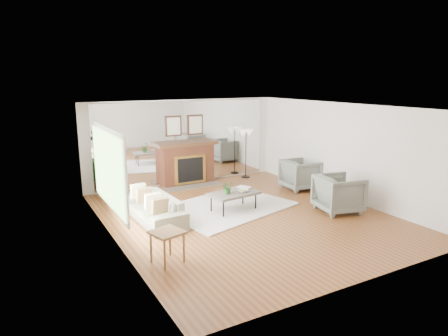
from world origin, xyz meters
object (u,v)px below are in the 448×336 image
armchair_front (339,194)px  coffee_table (234,194)px  sofa (154,209)px  side_table (167,236)px  armchair_back (300,174)px  floor_lamp (246,137)px  fireplace (188,163)px  potted_ficus (111,164)px

armchair_front → coffee_table: bearing=72.1°
sofa → side_table: size_ratio=3.25×
armchair_back → floor_lamp: (-0.65, 1.90, 0.88)m
fireplace → coffee_table: fireplace is taller
armchair_back → potted_ficus: bearing=76.0°
sofa → armchair_back: armchair_back is taller
coffee_table → potted_ficus: size_ratio=0.72×
fireplace → coffee_table: 2.85m
fireplace → armchair_front: bearing=-62.7°
sofa → floor_lamp: size_ratio=1.29×
fireplace → potted_ficus: (-2.34, -0.38, 0.27)m
armchair_back → sofa: bearing=101.4°
fireplace → sofa: bearing=-127.2°
side_table → floor_lamp: bearing=45.6°
fireplace → sofa: (-1.96, -2.58, -0.37)m
sofa → side_table: sofa is taller
fireplace → armchair_front: size_ratio=2.11×
sofa → potted_ficus: potted_ficus is taller
fireplace → armchair_front: 4.58m
side_table → armchair_front: bearing=7.2°
coffee_table → floor_lamp: floor_lamp is taller
potted_ficus → floor_lamp: bearing=3.0°
fireplace → side_table: size_ratio=3.35×
coffee_table → floor_lamp: 3.47m
armchair_back → potted_ficus: (-4.94, 1.68, 0.50)m
sofa → armchair_back: (4.56, 0.53, 0.14)m
armchair_front → side_table: size_ratio=1.58×
potted_ficus → floor_lamp: potted_ficus is taller
coffee_table → armchair_front: size_ratio=1.28×
armchair_front → potted_ficus: bearing=61.8°
sofa → potted_ficus: bearing=-173.1°
coffee_table → side_table: 2.98m
floor_lamp → potted_ficus: bearing=-177.0°
fireplace → floor_lamp: fireplace is taller
side_table → floor_lamp: (4.39, 4.48, 0.83)m
armchair_back → armchair_front: armchair_front is taller
coffee_table → sofa: sofa is taller
fireplace → side_table: (-2.44, -4.64, -0.18)m
fireplace → side_table: fireplace is taller
coffee_table → sofa: bearing=172.2°
sofa → potted_ficus: 2.32m
coffee_table → potted_ficus: 3.38m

